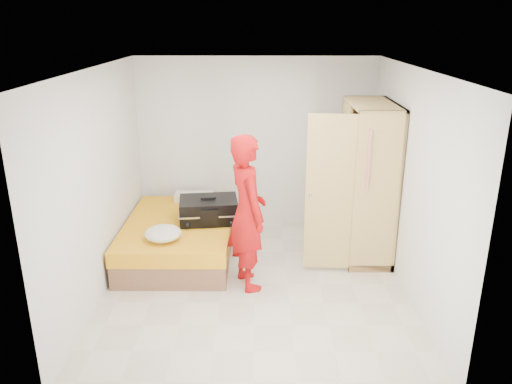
{
  "coord_description": "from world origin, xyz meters",
  "views": [
    {
      "loc": [
        0.05,
        -5.46,
        3.09
      ],
      "look_at": [
        0.01,
        0.59,
        1.0
      ],
      "focal_mm": 35.0,
      "sensor_mm": 36.0,
      "label": 1
    }
  ],
  "objects_px": {
    "wardrobe": "(364,186)",
    "suitcase": "(209,210)",
    "bed": "(179,238)",
    "person": "(247,213)",
    "round_cushion": "(163,233)"
  },
  "relations": [
    {
      "from": "wardrobe",
      "to": "person",
      "type": "bearing_deg",
      "value": -151.06
    },
    {
      "from": "suitcase",
      "to": "bed",
      "type": "bearing_deg",
      "value": 176.81
    },
    {
      "from": "suitcase",
      "to": "round_cushion",
      "type": "bearing_deg",
      "value": -135.49
    },
    {
      "from": "bed",
      "to": "suitcase",
      "type": "xyz_separation_m",
      "value": [
        0.41,
        0.03,
        0.4
      ]
    },
    {
      "from": "round_cushion",
      "to": "bed",
      "type": "bearing_deg",
      "value": 81.31
    },
    {
      "from": "round_cushion",
      "to": "wardrobe",
      "type": "bearing_deg",
      "value": 14.2
    },
    {
      "from": "bed",
      "to": "person",
      "type": "height_order",
      "value": "person"
    },
    {
      "from": "bed",
      "to": "round_cushion",
      "type": "xyz_separation_m",
      "value": [
        -0.09,
        -0.61,
        0.34
      ]
    },
    {
      "from": "suitcase",
      "to": "person",
      "type": "bearing_deg",
      "value": -63.88
    },
    {
      "from": "bed",
      "to": "wardrobe",
      "type": "height_order",
      "value": "wardrobe"
    },
    {
      "from": "wardrobe",
      "to": "person",
      "type": "height_order",
      "value": "wardrobe"
    },
    {
      "from": "wardrobe",
      "to": "suitcase",
      "type": "relative_size",
      "value": 2.46
    },
    {
      "from": "person",
      "to": "suitcase",
      "type": "relative_size",
      "value": 2.21
    },
    {
      "from": "bed",
      "to": "round_cushion",
      "type": "distance_m",
      "value": 0.7
    },
    {
      "from": "wardrobe",
      "to": "suitcase",
      "type": "bearing_deg",
      "value": -179.5
    }
  ]
}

